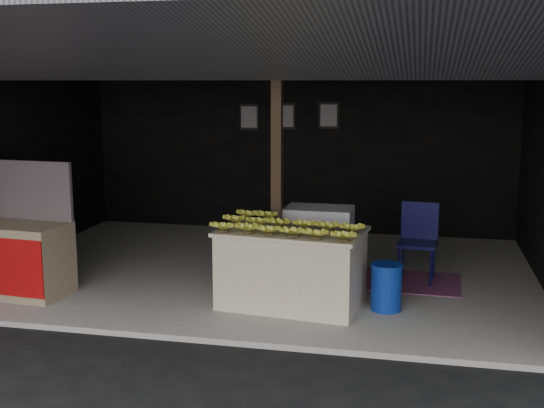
% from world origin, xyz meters
% --- Properties ---
extents(ground, '(80.00, 80.00, 0.00)m').
position_xyz_m(ground, '(0.00, 0.00, 0.00)').
color(ground, black).
rests_on(ground, ground).
extents(concrete_slab, '(7.00, 5.00, 0.06)m').
position_xyz_m(concrete_slab, '(0.00, 2.50, 0.03)').
color(concrete_slab, gray).
rests_on(concrete_slab, ground).
extents(shophouse, '(7.40, 7.29, 3.02)m').
position_xyz_m(shophouse, '(0.00, 2.82, 2.10)').
color(shophouse, black).
rests_on(shophouse, ground).
extents(banana_table, '(1.64, 1.12, 0.85)m').
position_xyz_m(banana_table, '(0.63, 1.14, 0.49)').
color(banana_table, silver).
rests_on(banana_table, concrete_slab).
extents(banana_pile, '(1.51, 1.01, 0.17)m').
position_xyz_m(banana_pile, '(0.63, 1.14, 0.99)').
color(banana_pile, yellow).
rests_on(banana_pile, banana_table).
extents(white_crate, '(0.82, 0.57, 0.90)m').
position_xyz_m(white_crate, '(0.76, 2.20, 0.51)').
color(white_crate, white).
rests_on(white_crate, concrete_slab).
extents(neighbor_stall, '(1.52, 0.78, 1.52)m').
position_xyz_m(neighbor_stall, '(-2.68, 0.89, 0.52)').
color(neighbor_stall, '#998466').
rests_on(neighbor_stall, concrete_slab).
extents(water_barrel, '(0.33, 0.33, 0.48)m').
position_xyz_m(water_barrel, '(1.65, 1.21, 0.30)').
color(water_barrel, navy).
rests_on(water_barrel, concrete_slab).
extents(plastic_chair, '(0.49, 0.49, 0.96)m').
position_xyz_m(plastic_chair, '(1.96, 2.45, 0.63)').
color(plastic_chair, '#0B0936').
rests_on(plastic_chair, concrete_slab).
extents(magenta_rug, '(1.54, 1.06, 0.01)m').
position_xyz_m(magenta_rug, '(1.74, 2.32, 0.07)').
color(magenta_rug, '#6A174D').
rests_on(magenta_rug, concrete_slab).
extents(picture_frames, '(1.62, 0.04, 0.46)m').
position_xyz_m(picture_frames, '(-0.17, 4.89, 1.93)').
color(picture_frames, black).
rests_on(picture_frames, shophouse).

